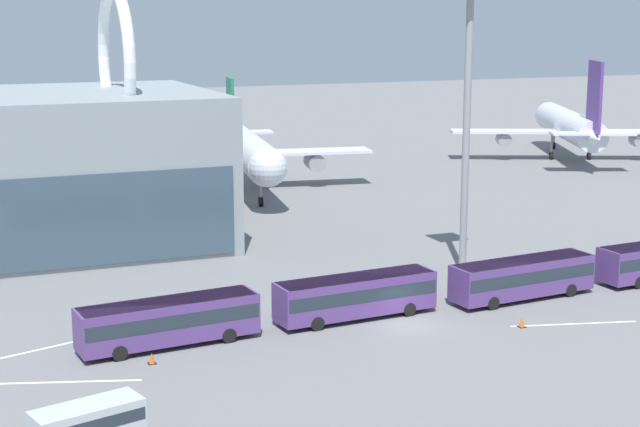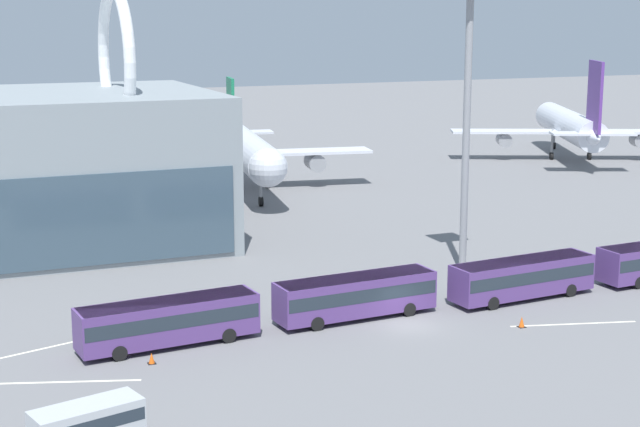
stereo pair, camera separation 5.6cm
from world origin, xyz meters
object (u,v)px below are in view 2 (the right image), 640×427
shuttle_bus_0 (168,319)px  traffic_cone_1 (522,322)px  traffic_cone_0 (152,358)px  floodlight_mast (468,69)px  airliner_parked_remote (571,126)px  airliner_at_gate_far (246,149)px  shuttle_bus_1 (356,294)px  service_van_foreground (87,424)px  shuttle_bus_2 (523,276)px

shuttle_bus_0 → traffic_cone_1: shuttle_bus_0 is taller
traffic_cone_0 → traffic_cone_1: size_ratio=0.94×
floodlight_mast → airliner_parked_remote: bearing=46.3°
shuttle_bus_0 → traffic_cone_1: 24.39m
airliner_at_gate_far → traffic_cone_0: bearing=-14.4°
shuttle_bus_0 → traffic_cone_0: shuttle_bus_0 is taller
shuttle_bus_1 → airliner_parked_remote: bearing=39.4°
airliner_at_gate_far → shuttle_bus_0: 58.05m
service_van_foreground → floodlight_mast: (35.26, 23.37, 15.55)m
shuttle_bus_2 → floodlight_mast: floodlight_mast is taller
shuttle_bus_0 → traffic_cone_0: (-1.82, -2.88, -1.47)m
airliner_at_gate_far → service_van_foreground: airliner_at_gate_far is taller
traffic_cone_1 → shuttle_bus_1: bearing=147.8°
service_van_foreground → shuttle_bus_0: bearing=-133.1°
shuttle_bus_0 → traffic_cone_1: bearing=-18.5°
airliner_parked_remote → shuttle_bus_1: (-61.77, -58.66, -3.19)m
airliner_at_gate_far → shuttle_bus_2: airliner_at_gate_far is taller
airliner_at_gate_far → traffic_cone_1: size_ratio=44.93×
airliner_at_gate_far → floodlight_mast: 45.80m
floodlight_mast → shuttle_bus_1: bearing=-148.1°
airliner_parked_remote → traffic_cone_1: (-51.87, -64.90, -4.63)m
service_van_foreground → shuttle_bus_2: bearing=-172.6°
traffic_cone_0 → airliner_at_gate_far: bearing=66.4°
airliner_at_gate_far → shuttle_bus_2: 53.30m
traffic_cone_0 → floodlight_mast: bearing=22.5°
airliner_parked_remote → traffic_cone_1: size_ratio=44.71×
traffic_cone_1 → floodlight_mast: bearing=75.0°
traffic_cone_0 → shuttle_bus_0: bearing=57.7°
airliner_parked_remote → shuttle_bus_2: bearing=164.5°
service_van_foreground → airliner_parked_remote: bearing=-153.3°
shuttle_bus_0 → shuttle_bus_2: size_ratio=1.00×
shuttle_bus_1 → service_van_foreground: size_ratio=2.08×
service_van_foreground → traffic_cone_1: size_ratio=7.64×
airliner_at_gate_far → airliner_parked_remote: airliner_parked_remote is taller
shuttle_bus_1 → shuttle_bus_2: 13.82m
airliner_at_gate_far → shuttle_bus_1: bearing=-0.4°
shuttle_bus_2 → shuttle_bus_1: bearing=173.3°
traffic_cone_1 → airliner_parked_remote: bearing=51.4°
airliner_parked_remote → shuttle_bus_2: airliner_parked_remote is taller
shuttle_bus_2 → traffic_cone_0: bearing=-178.9°
service_van_foreground → floodlight_mast: size_ratio=0.24×
airliner_at_gate_far → floodlight_mast: (4.92, -43.94, 11.91)m
service_van_foreground → floodlight_mast: 45.07m
airliner_at_gate_far → airliner_parked_remote: bearing=105.8°
airliner_parked_remote → traffic_cone_1: 83.21m
airliner_at_gate_far → floodlight_mast: floodlight_mast is taller
service_van_foreground → traffic_cone_0: service_van_foreground is taller
airliner_parked_remote → traffic_cone_0: 99.43m
shuttle_bus_0 → traffic_cone_1: size_ratio=15.94×
shuttle_bus_1 → floodlight_mast: bearing=27.8°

